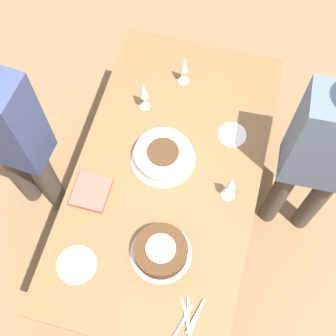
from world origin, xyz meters
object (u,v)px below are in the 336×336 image
wine_glass_far (144,91)px  person_cutting (326,154)px  wine_glass_near (184,66)px  cake_center_white (163,156)px  wine_glass_extra (231,184)px  person_watching (5,132)px  cake_front_chocolate (161,251)px

wine_glass_far → person_cutting: 0.99m
wine_glass_near → cake_center_white: bearing=-178.1°
cake_center_white → wine_glass_extra: size_ratio=1.63×
person_watching → wine_glass_extra: bearing=6.0°
cake_front_chocolate → person_cutting: bearing=-46.3°
cake_front_chocolate → wine_glass_extra: wine_glass_extra is taller
cake_front_chocolate → wine_glass_near: (1.02, 0.14, 0.10)m
wine_glass_near → person_watching: size_ratio=0.14×
cake_front_chocolate → person_watching: (0.36, 0.92, 0.13)m
cake_center_white → wine_glass_far: bearing=32.4°
wine_glass_extra → person_cutting: size_ratio=0.13×
cake_front_chocolate → wine_glass_near: 1.03m
cake_front_chocolate → wine_glass_near: size_ratio=1.39×
wine_glass_far → wine_glass_near: bearing=-37.1°
wine_glass_near → person_watching: bearing=130.1°
person_cutting → wine_glass_far: bearing=-11.1°
cake_front_chocolate → wine_glass_near: wine_glass_near is taller
wine_glass_far → person_cutting: (-0.15, -0.98, 0.03)m
wine_glass_extra → person_watching: person_watching is taller
cake_center_white → person_cutting: bearing=-79.8°
wine_glass_far → cake_front_chocolate: bearing=-158.7°
wine_glass_extra → person_cutting: (0.26, -0.42, 0.04)m
cake_front_chocolate → wine_glass_far: size_ratio=1.37×
wine_glass_near → person_watching: (-0.65, 0.78, 0.03)m
wine_glass_far → wine_glass_extra: 0.69m
cake_front_chocolate → wine_glass_extra: size_ratio=1.43×
person_cutting → cake_front_chocolate: bearing=41.2°
cake_center_white → wine_glass_extra: bearing=-107.1°
wine_glass_far → person_cutting: bearing=-98.6°
cake_front_chocolate → person_cutting: person_cutting is taller
cake_center_white → wine_glass_extra: (-0.12, -0.38, 0.10)m
cake_center_white → wine_glass_far: 0.36m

